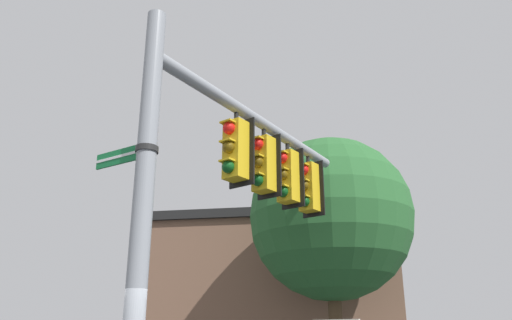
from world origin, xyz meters
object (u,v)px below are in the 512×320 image
object	(u,v)px
traffic_light_mid_inner	(263,164)
street_name_sign	(134,153)
traffic_light_arm_end	(308,187)
traffic_light_mid_outer	(287,176)
traffic_light_nearest_pole	(235,150)

from	to	relation	value
traffic_light_mid_inner	street_name_sign	xyz separation A→B (m)	(-0.03, 2.99, -0.65)
street_name_sign	traffic_light_arm_end	bearing A→B (deg)	-87.73
traffic_light_mid_inner	traffic_light_mid_outer	xyz separation A→B (m)	(0.08, -0.91, 0.00)
street_name_sign	traffic_light_nearest_pole	bearing A→B (deg)	-91.50
traffic_light_mid_inner	traffic_light_mid_outer	distance (m)	0.91
traffic_light_mid_outer	traffic_light_arm_end	world-z (taller)	same
street_name_sign	traffic_light_mid_inner	bearing A→B (deg)	-89.48
traffic_light_nearest_pole	traffic_light_mid_outer	world-z (taller)	same
traffic_light_arm_end	traffic_light_nearest_pole	bearing A→B (deg)	95.12
traffic_light_arm_end	street_name_sign	size ratio (longest dim) A/B	1.15
traffic_light_mid_inner	street_name_sign	world-z (taller)	traffic_light_mid_inner
traffic_light_nearest_pole	traffic_light_arm_end	bearing A→B (deg)	-84.88
traffic_light_nearest_pole	traffic_light_mid_outer	distance (m)	1.83
traffic_light_mid_inner	traffic_light_arm_end	size ratio (longest dim) A/B	1.00
traffic_light_mid_outer	traffic_light_mid_inner	bearing A→B (deg)	95.12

